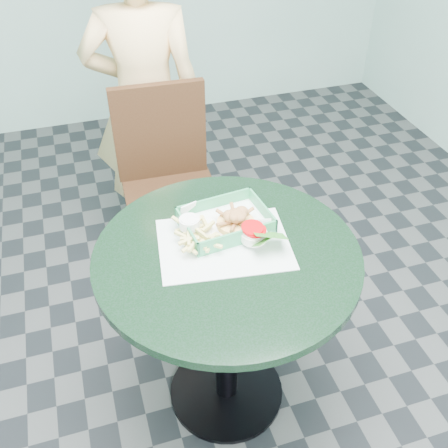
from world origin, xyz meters
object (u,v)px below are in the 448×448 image
object	(u,v)px
food_basket	(225,228)
sauce_ramekin	(189,225)
diner_person	(145,101)
cafe_table	(227,294)
dining_chair	(167,174)
crab_sandwich	(235,223)

from	to	relation	value
food_basket	sauce_ramekin	size ratio (longest dim) A/B	4.17
diner_person	sauce_ramekin	xyz separation A→B (m)	(-0.04, -0.98, 0.03)
cafe_table	dining_chair	bearing A→B (deg)	91.51
cafe_table	crab_sandwich	bearing A→B (deg)	58.28
food_basket	crab_sandwich	world-z (taller)	crab_sandwich
diner_person	dining_chair	bearing A→B (deg)	108.10
sauce_ramekin	diner_person	bearing A→B (deg)	87.70
diner_person	food_basket	xyz separation A→B (m)	(0.08, -1.00, -0.01)
food_basket	cafe_table	bearing A→B (deg)	-105.03
cafe_table	dining_chair	xyz separation A→B (m)	(-0.02, 0.83, -0.05)
cafe_table	crab_sandwich	xyz separation A→B (m)	(0.06, 0.09, 0.22)
dining_chair	cafe_table	bearing A→B (deg)	-85.96
food_basket	sauce_ramekin	world-z (taller)	sauce_ramekin
sauce_ramekin	food_basket	bearing A→B (deg)	-6.54
dining_chair	diner_person	distance (m)	0.37
cafe_table	food_basket	bearing A→B (deg)	74.97
dining_chair	diner_person	xyz separation A→B (m)	(-0.03, 0.28, 0.24)
food_basket	crab_sandwich	xyz separation A→B (m)	(0.03, -0.02, 0.03)
diner_person	food_basket	size ratio (longest dim) A/B	5.54
cafe_table	dining_chair	size ratio (longest dim) A/B	0.91
dining_chair	crab_sandwich	distance (m)	0.79
cafe_table	dining_chair	distance (m)	0.84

